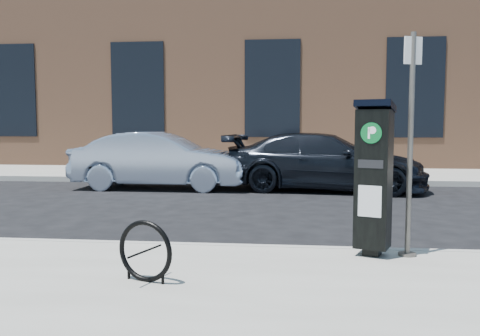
# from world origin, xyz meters

# --- Properties ---
(ground) EXTENTS (120.00, 120.00, 0.00)m
(ground) POSITION_xyz_m (0.00, 0.00, 0.00)
(ground) COLOR black
(ground) RESTS_ON ground
(sidewalk_far) EXTENTS (60.00, 12.00, 0.15)m
(sidewalk_far) POSITION_xyz_m (0.00, 14.00, 0.07)
(sidewalk_far) COLOR gray
(sidewalk_far) RESTS_ON ground
(curb_near) EXTENTS (60.00, 0.12, 0.16)m
(curb_near) POSITION_xyz_m (0.00, -0.02, 0.07)
(curb_near) COLOR #9E9B93
(curb_near) RESTS_ON ground
(curb_far) EXTENTS (60.00, 0.12, 0.16)m
(curb_far) POSITION_xyz_m (0.00, 8.02, 0.07)
(curb_far) COLOR #9E9B93
(curb_far) RESTS_ON ground
(building) EXTENTS (28.00, 10.05, 8.25)m
(building) POSITION_xyz_m (-0.00, 17.00, 4.15)
(building) COLOR #966244
(building) RESTS_ON ground
(parking_kiosk) EXTENTS (0.54, 0.51, 1.87)m
(parking_kiosk) POSITION_xyz_m (1.77, -0.35, 1.11)
(parking_kiosk) COLOR black
(parking_kiosk) RESTS_ON sidewalk_near
(sign_pole) EXTENTS (0.22, 0.21, 2.66)m
(sign_pole) POSITION_xyz_m (2.19, -0.32, 1.47)
(sign_pole) COLOR #514B47
(sign_pole) RESTS_ON sidewalk_near
(bike_rack) EXTENTS (0.61, 0.25, 0.63)m
(bike_rack) POSITION_xyz_m (-0.66, -1.65, 0.46)
(bike_rack) COLOR black
(bike_rack) RESTS_ON sidewalk_near
(car_silver) EXTENTS (4.62, 1.65, 1.52)m
(car_silver) POSITION_xyz_m (-2.75, 6.71, 0.76)
(car_silver) COLOR #8D9BB4
(car_silver) RESTS_ON ground
(car_dark) EXTENTS (5.37, 2.68, 1.50)m
(car_dark) POSITION_xyz_m (1.61, 6.81, 0.75)
(car_dark) COLOR black
(car_dark) RESTS_ON ground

